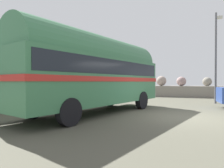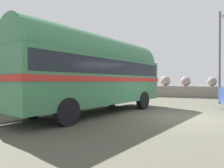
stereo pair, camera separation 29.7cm
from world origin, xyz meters
name	(u,v)px [view 1 (the left image)]	position (x,y,z in m)	size (l,w,h in m)	color
ground	(185,117)	(0.00, 0.00, 0.01)	(32.00, 26.00, 0.02)	#4E4D40
breakwater	(182,90)	(-0.24, 11.82, 0.73)	(31.36, 2.32, 2.43)	gray
vintage_coach	(95,70)	(-3.99, -0.40, 2.05)	(4.68, 8.91, 3.70)	black
second_coach	(20,72)	(-8.69, -0.34, 2.05)	(5.87, 8.77, 3.70)	black
lamp_post	(216,53)	(2.04, 6.39, 3.53)	(0.60, 1.04, 6.25)	#5B5B60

